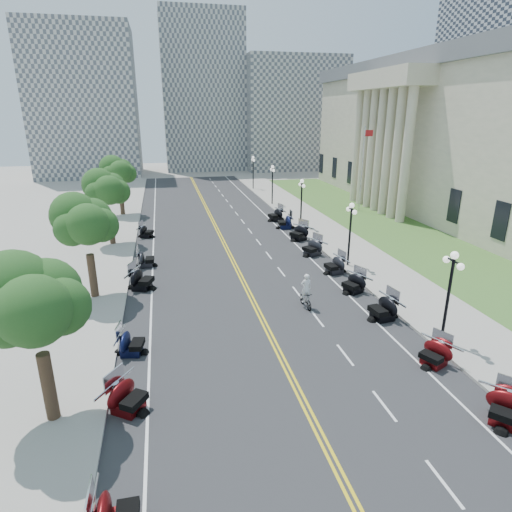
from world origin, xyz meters
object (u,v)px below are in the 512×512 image
cyclist_rider (306,278)px  bicycle (306,300)px  civic_building (471,135)px  motorcycle_n_3 (435,353)px  flagpole (362,170)px

cyclist_rider → bicycle: bearing=-0.0°
civic_building → bicycle: (-29.00, -24.32, -8.37)m
motorcycle_n_3 → bicycle: size_ratio=1.06×
motorcycle_n_3 → civic_building: bearing=116.3°
civic_building → cyclist_rider: civic_building is taller
motorcycle_n_3 → cyclist_rider: (-4.01, 7.38, 1.34)m
bicycle → flagpole: bearing=53.6°
motorcycle_n_3 → cyclist_rider: size_ratio=1.00×
civic_building → cyclist_rider: 38.47m
civic_building → cyclist_rider: (-29.00, -24.32, -6.90)m
bicycle → motorcycle_n_3: bearing=-66.2°
flagpole → cyclist_rider: size_ratio=5.33×
motorcycle_n_3 → flagpole: bearing=135.4°
civic_building → motorcycle_n_3: (-24.99, -31.70, -8.24)m
cyclist_rider → civic_building: bearing=-140.0°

